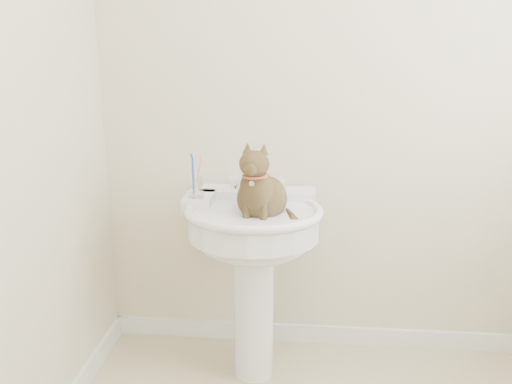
# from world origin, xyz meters

# --- Properties ---
(wall_back) EXTENTS (2.20, 0.00, 2.50)m
(wall_back) POSITION_xyz_m (0.00, 1.10, 1.25)
(wall_back) COLOR beige
(wall_back) RESTS_ON ground
(baseboard_back) EXTENTS (2.20, 0.02, 0.09)m
(baseboard_back) POSITION_xyz_m (0.00, 1.09, 0.04)
(baseboard_back) COLOR white
(baseboard_back) RESTS_ON floor
(pedestal_sink) EXTENTS (0.59, 0.58, 0.81)m
(pedestal_sink) POSITION_xyz_m (-0.38, 0.81, 0.63)
(pedestal_sink) COLOR white
(pedestal_sink) RESTS_ON floor
(faucet) EXTENTS (0.28, 0.12, 0.14)m
(faucet) POSITION_xyz_m (-0.38, 0.95, 0.85)
(faucet) COLOR silver
(faucet) RESTS_ON pedestal_sink
(soap_bar) EXTENTS (0.10, 0.07, 0.03)m
(soap_bar) POSITION_xyz_m (-0.30, 1.04, 0.82)
(soap_bar) COLOR #F79538
(soap_bar) RESTS_ON pedestal_sink
(toothbrush_cup) EXTENTS (0.07, 0.07, 0.18)m
(toothbrush_cup) POSITION_xyz_m (-0.62, 0.82, 0.86)
(toothbrush_cup) COLOR silver
(toothbrush_cup) RESTS_ON pedestal_sink
(cat) EXTENTS (0.23, 0.28, 0.41)m
(cat) POSITION_xyz_m (-0.34, 0.77, 0.85)
(cat) COLOR #4D3B20
(cat) RESTS_ON pedestal_sink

